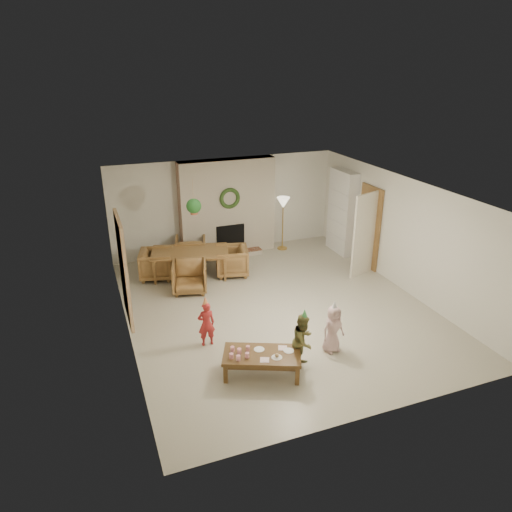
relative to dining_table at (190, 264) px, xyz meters
name	(u,v)px	position (x,y,z in m)	size (l,w,h in m)	color
floor	(276,307)	(1.31, -2.14, -0.31)	(7.00, 7.00, 0.00)	#B7B29E
ceiling	(278,191)	(1.31, -2.14, 2.19)	(7.00, 7.00, 0.00)	white
wall_back	(225,205)	(1.31, 1.36, 0.94)	(7.00, 7.00, 0.00)	silver
wall_front	(379,343)	(1.31, -5.64, 0.94)	(7.00, 7.00, 0.00)	silver
wall_left	(123,274)	(-1.69, -2.14, 0.94)	(7.00, 7.00, 0.00)	silver
wall_right	(402,234)	(4.31, -2.14, 0.94)	(7.00, 7.00, 0.00)	silver
fireplace_mass	(227,207)	(1.31, 1.16, 0.94)	(2.50, 0.40, 2.50)	#5E2518
fireplace_hearth	(232,254)	(1.31, 0.81, -0.25)	(1.60, 0.30, 0.12)	#5E2D1A
fireplace_firebox	(230,238)	(1.31, 0.98, 0.14)	(0.75, 0.12, 0.75)	black
fireplace_wreath	(230,198)	(1.31, 0.93, 1.24)	(0.54, 0.54, 0.10)	#213F17
floor_lamp_base	(282,248)	(2.76, 0.86, -0.30)	(0.27, 0.27, 0.03)	gold
floor_lamp_post	(283,225)	(2.76, 0.86, 0.36)	(0.03, 0.03, 1.31)	gold
floor_lamp_shade	(283,203)	(2.76, 0.86, 0.99)	(0.35, 0.35, 0.29)	beige
bookshelf_carcass	(342,212)	(4.15, 0.16, 0.79)	(0.30, 1.00, 2.20)	white
bookshelf_shelf_a	(340,235)	(4.13, 0.16, 0.14)	(0.30, 0.92, 0.03)	white
bookshelf_shelf_b	(341,221)	(4.13, 0.16, 0.54)	(0.30, 0.92, 0.03)	white
bookshelf_shelf_c	(342,207)	(4.13, 0.16, 0.94)	(0.30, 0.92, 0.03)	white
bookshelf_shelf_d	(343,192)	(4.13, 0.16, 1.34)	(0.30, 0.92, 0.03)	white
books_row_lower	(342,232)	(4.11, 0.01, 0.28)	(0.20, 0.40, 0.24)	red
books_row_mid	(340,216)	(4.11, 0.21, 0.68)	(0.20, 0.44, 0.24)	#284594
books_row_upper	(343,203)	(4.11, 0.06, 1.07)	(0.20, 0.36, 0.22)	gold
door_frame	(369,227)	(4.27, -0.94, 0.71)	(0.05, 0.86, 2.04)	brown
door_leaf	(364,235)	(3.89, -1.32, 0.69)	(0.05, 0.80, 2.00)	beige
curtain_panel	(124,270)	(-1.65, -1.94, 0.94)	(0.06, 1.20, 2.00)	beige
dining_table	(190,264)	(0.00, 0.00, 0.00)	(1.79, 1.00, 0.63)	brown
dining_chair_near	(190,277)	(-0.20, -0.76, 0.03)	(0.74, 0.76, 0.69)	brown
dining_chair_far	(191,250)	(0.20, 0.76, 0.03)	(0.74, 0.76, 0.69)	brown
dining_chair_left	(157,264)	(-0.76, 0.20, 0.03)	(0.74, 0.76, 0.69)	brown
dining_chair_right	(232,261)	(0.95, -0.25, 0.03)	(0.74, 0.76, 0.69)	brown
hanging_plant_cord	(193,196)	(0.01, -0.64, 1.84)	(0.01, 0.01, 0.70)	tan
hanging_plant_pot	(194,211)	(0.01, -0.64, 1.49)	(0.16, 0.16, 0.12)	#A25034
hanging_plant_foliage	(194,206)	(0.01, -0.64, 1.61)	(0.32, 0.32, 0.32)	#194C1C
coffee_table_top	(262,355)	(0.20, -4.14, 0.04)	(1.26, 0.63, 0.06)	brown
coffee_table_apron	(262,359)	(0.20, -4.14, -0.02)	(1.16, 0.53, 0.08)	brown
coffee_leg_fl	(226,374)	(-0.42, -4.15, -0.15)	(0.07, 0.07, 0.33)	brown
coffee_leg_fr	(297,376)	(0.63, -4.60, -0.15)	(0.07, 0.07, 0.33)	brown
coffee_leg_bl	(229,355)	(-0.22, -3.68, -0.15)	(0.07, 0.07, 0.33)	brown
coffee_leg_br	(296,357)	(0.83, -4.13, -0.15)	(0.07, 0.07, 0.33)	brown
cup_a	(231,356)	(-0.30, -4.08, 0.12)	(0.07, 0.07, 0.09)	white
cup_b	(232,349)	(-0.22, -3.90, 0.12)	(0.07, 0.07, 0.09)	white
cup_c	(238,358)	(-0.21, -4.17, 0.12)	(0.07, 0.07, 0.09)	white
cup_d	(239,351)	(-0.13, -3.99, 0.12)	(0.07, 0.07, 0.09)	white
cup_e	(247,355)	(-0.06, -4.15, 0.12)	(0.07, 0.07, 0.09)	white
cup_f	(248,348)	(0.02, -3.98, 0.12)	(0.07, 0.07, 0.09)	white
plate_a	(259,349)	(0.20, -4.01, 0.08)	(0.17, 0.17, 0.01)	white
plate_b	(277,357)	(0.39, -4.32, 0.08)	(0.17, 0.17, 0.01)	white
plate_c	(289,351)	(0.64, -4.22, 0.08)	(0.17, 0.17, 0.01)	white
food_scoop	(277,355)	(0.39, -4.32, 0.11)	(0.07, 0.07, 0.07)	tan
napkin_left	(265,360)	(0.18, -4.32, 0.07)	(0.14, 0.14, 0.01)	#F7B6C6
napkin_right	(283,348)	(0.58, -4.11, 0.07)	(0.14, 0.14, 0.01)	#F7B6C6
child_red	(206,324)	(-0.41, -2.98, 0.11)	(0.31, 0.21, 0.86)	#AF2526
party_hat_red	(205,301)	(-0.41, -2.98, 0.58)	(0.12, 0.12, 0.16)	#E9CB4D
child_plaid	(303,341)	(0.93, -4.17, 0.17)	(0.47, 0.37, 0.97)	brown
party_hat_plaid	(305,313)	(0.93, -4.17, 0.69)	(0.11, 0.11, 0.16)	#4DB45A
child_pink	(333,329)	(1.61, -3.95, 0.13)	(0.43, 0.28, 0.88)	#D0A6A7
party_hat_pink	(335,305)	(1.61, -3.95, 0.60)	(0.11, 0.11, 0.16)	silver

